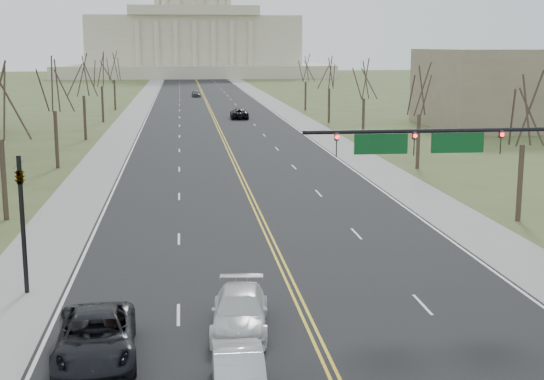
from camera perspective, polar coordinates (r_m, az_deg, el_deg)
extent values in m
cube|color=black|center=(129.30, -4.74, 6.16)|extent=(20.00, 380.00, 0.01)
cube|color=black|center=(27.34, 3.69, -11.81)|extent=(120.00, 14.00, 0.01)
cube|color=gray|center=(129.42, -10.09, 6.04)|extent=(4.00, 380.00, 0.03)
cube|color=gray|center=(130.29, 0.57, 6.24)|extent=(4.00, 380.00, 0.03)
cube|color=gold|center=(129.30, -4.74, 6.16)|extent=(0.42, 380.00, 0.01)
cube|color=silver|center=(129.32, -9.11, 6.06)|extent=(0.15, 380.00, 0.01)
cube|color=silver|center=(130.03, -0.40, 6.23)|extent=(0.15, 380.00, 0.01)
cube|color=beige|center=(268.96, -5.89, 8.99)|extent=(90.00, 60.00, 4.00)
cube|color=beige|center=(268.83, -5.93, 11.12)|extent=(70.00, 40.00, 16.00)
cube|color=beige|center=(248.57, -5.89, 13.34)|extent=(42.00, 3.00, 3.00)
cylinder|color=black|center=(34.38, 12.27, 4.38)|extent=(12.00, 0.18, 0.18)
imported|color=black|center=(35.53, 16.82, 3.48)|extent=(0.35, 0.40, 1.10)
sphere|color=#FF0C0C|center=(35.35, 16.95, 4.01)|extent=(0.18, 0.18, 0.18)
imported|color=black|center=(34.13, 10.64, 3.47)|extent=(0.35, 0.40, 1.10)
sphere|color=#FF0C0C|center=(33.94, 10.74, 4.02)|extent=(0.18, 0.18, 0.18)
imported|color=black|center=(33.25, 4.87, 3.42)|extent=(0.35, 0.40, 1.10)
sphere|color=#FF0C0C|center=(33.06, 4.93, 3.99)|extent=(0.18, 0.18, 0.18)
cube|color=#0C4C1E|center=(34.78, 13.79, 3.48)|extent=(2.40, 0.12, 0.90)
cube|color=#0C4C1E|center=(33.71, 8.20, 3.45)|extent=(2.40, 0.12, 0.90)
cylinder|color=black|center=(33.84, -18.25, -2.55)|extent=(0.20, 0.20, 6.00)
imported|color=black|center=(33.42, -18.47, 1.12)|extent=(0.32, 0.36, 0.99)
cylinder|color=#34261F|center=(48.02, 18.17, 0.49)|extent=(0.32, 0.32, 4.68)
cylinder|color=#34261F|center=(48.69, -19.54, 0.71)|extent=(0.32, 0.32, 4.95)
cylinder|color=#34261F|center=(66.46, 10.95, 3.58)|extent=(0.32, 0.32, 4.68)
cylinder|color=#34261F|center=(68.13, -15.93, 3.66)|extent=(0.32, 0.32, 4.95)
cylinder|color=#34261F|center=(85.61, 6.89, 5.29)|extent=(0.32, 0.32, 4.68)
cylinder|color=#34261F|center=(87.83, -13.92, 5.28)|extent=(0.32, 0.32, 4.95)
cylinder|color=#34261F|center=(105.07, 4.31, 6.36)|extent=(0.32, 0.32, 4.68)
cylinder|color=#34261F|center=(107.63, -12.64, 6.31)|extent=(0.32, 0.32, 4.95)
cylinder|color=#34261F|center=(124.71, 2.54, 7.09)|extent=(0.32, 0.32, 4.68)
cylinder|color=#34261F|center=(127.50, -11.75, 7.02)|extent=(0.32, 0.32, 4.95)
cube|color=#7C6B58|center=(104.94, 18.56, 7.29)|extent=(25.00, 20.00, 10.00)
imported|color=#ADB0B5|center=(23.52, -2.51, -13.76)|extent=(1.57, 4.41, 1.45)
imported|color=black|center=(26.71, -13.13, -10.76)|extent=(3.04, 5.96, 1.61)
imported|color=silver|center=(28.62, -2.43, -9.13)|extent=(2.60, 5.29, 1.48)
imported|color=black|center=(110.55, -2.49, 5.78)|extent=(2.54, 5.39, 1.49)
imported|color=#4B4E53|center=(157.82, -5.75, 7.24)|extent=(1.95, 4.12, 1.36)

